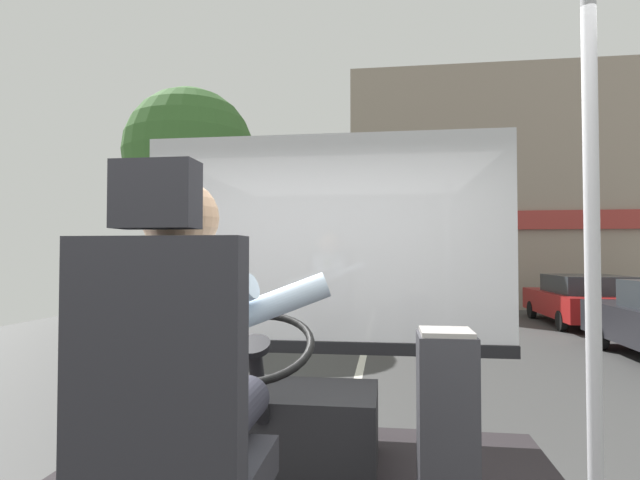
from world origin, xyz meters
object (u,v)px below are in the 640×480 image
Objects in this scene: parked_car_white at (486,278)px; parked_car_charcoal at (523,284)px; steering_console at (274,422)px; handrail_pole at (593,275)px; parked_car_red at (585,299)px; bus_driver at (187,354)px; driver_seat at (171,441)px; fare_box at (447,427)px.

parked_car_charcoal is at bearing -88.42° from parked_car_white.
handrail_pole is (1.21, -1.09, 0.84)m from steering_console.
parked_car_red is at bearing 62.77° from steering_console.
parked_car_red is (5.50, 10.69, -0.21)m from steering_console.
bus_driver is at bearing -107.33° from parked_car_charcoal.
parked_car_red is 0.97× the size of parked_car_charcoal.
steering_console reaches higher than parked_car_white.
fare_box is at bearing 43.78° from driver_seat.
handrail_pole is at bearing 10.31° from driver_seat.
parked_car_white is at bearing 80.05° from handrail_pole.
handrail_pole is at bearing -103.74° from parked_car_charcoal.
bus_driver reaches higher than parked_car_red.
parked_car_white is at bearing 78.93° from fare_box.
steering_console is 0.28× the size of parked_car_charcoal.
steering_console reaches higher than parked_car_red.
fare_box is at bearing -105.35° from parked_car_charcoal.
fare_box is at bearing -101.07° from parked_car_white.
steering_console is at bearing 90.00° from driver_seat.
driver_seat reaches higher than parked_car_white.
fare_box is 0.20× the size of parked_car_charcoal.
driver_seat is at bearing -90.00° from bus_driver.
handrail_pole is at bearing -110.02° from parked_car_red.
parked_car_charcoal is at bearing 74.65° from fare_box.
parked_car_white is (5.29, 23.49, -0.55)m from driver_seat.
parked_car_white is (4.44, 22.68, -0.35)m from fare_box.
handrail_pole is 0.54× the size of parked_car_charcoal.
driver_seat is 1.31m from handrail_pole.
parked_car_red is (5.50, 12.00, -0.58)m from driver_seat.
driver_seat is 0.64× the size of handrail_pole.
fare_box is at bearing 39.63° from bus_driver.
parked_car_white is (-0.21, 11.49, 0.03)m from parked_car_red.
steering_console is (-0.00, 1.20, -0.60)m from bus_driver.
fare_box is at bearing -112.58° from parked_car_red.
driver_seat reaches higher than parked_car_charcoal.
parked_car_red is at bearing 69.98° from handrail_pole.
driver_seat is 1.25× the size of steering_console.
handrail_pole is 12.59m from parked_car_red.
bus_driver is 18.32m from parked_car_charcoal.
parked_car_charcoal is (5.45, 17.59, -0.51)m from driver_seat.
parked_car_charcoal is at bearing 76.26° from handrail_pole.
steering_console is at bearing 137.96° from handrail_pole.
fare_box is at bearing -30.13° from steering_console.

